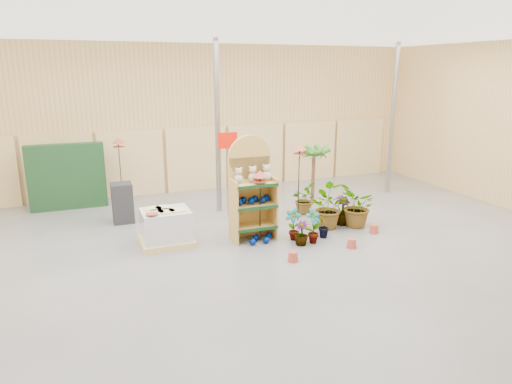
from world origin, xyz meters
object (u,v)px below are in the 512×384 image
at_px(bird_table_front, 260,176).
at_px(display_shelf, 251,192).
at_px(pallet_stack, 166,227).
at_px(potted_plant_2, 326,207).

bearing_deg(bird_table_front, display_shelf, 106.87).
height_order(display_shelf, pallet_stack, display_shelf).
bearing_deg(potted_plant_2, display_shelf, 178.22).
distance_m(pallet_stack, bird_table_front, 2.34).
bearing_deg(pallet_stack, potted_plant_2, -4.37).
height_order(pallet_stack, bird_table_front, bird_table_front).
height_order(display_shelf, bird_table_front, display_shelf).
bearing_deg(potted_plant_2, pallet_stack, 175.92).
distance_m(display_shelf, potted_plant_2, 1.98).
relative_size(display_shelf, pallet_stack, 2.09).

